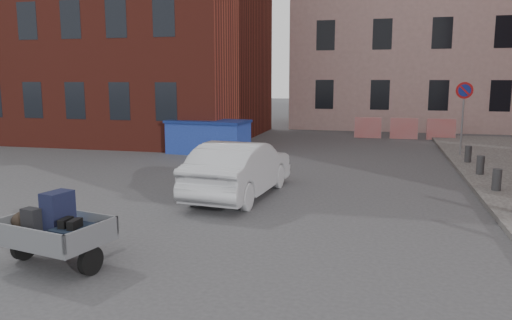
# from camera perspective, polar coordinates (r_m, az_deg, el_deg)

# --- Properties ---
(ground) EXTENTS (120.00, 120.00, 0.00)m
(ground) POSITION_cam_1_polar(r_m,az_deg,el_deg) (10.86, -3.13, -6.26)
(ground) COLOR #38383A
(ground) RESTS_ON ground
(building_pink) EXTENTS (16.00, 8.00, 14.00)m
(building_pink) POSITION_cam_1_polar(r_m,az_deg,el_deg) (32.37, 19.92, 16.09)
(building_pink) COLOR tan
(building_pink) RESTS_ON ground
(far_building) EXTENTS (6.00, 6.00, 8.00)m
(far_building) POSITION_cam_1_polar(r_m,az_deg,el_deg) (39.48, -22.11, 10.29)
(far_building) COLOR maroon
(far_building) RESTS_ON ground
(no_parking_sign) EXTENTS (0.60, 0.09, 2.65)m
(no_parking_sign) POSITION_cam_1_polar(r_m,az_deg,el_deg) (19.70, 22.64, 6.03)
(no_parking_sign) COLOR gray
(no_parking_sign) RESTS_ON sidewalk
(bollards) EXTENTS (0.22, 9.02, 0.55)m
(bollards) POSITION_cam_1_polar(r_m,az_deg,el_deg) (13.92, 25.81, -2.03)
(bollards) COLOR #3A3A3D
(bollards) RESTS_ON sidewalk
(barriers) EXTENTS (4.70, 0.18, 1.00)m
(barriers) POSITION_cam_1_polar(r_m,az_deg,el_deg) (25.12, 16.55, 3.47)
(barriers) COLOR red
(barriers) RESTS_ON ground
(trailer) EXTENTS (1.79, 1.94, 1.20)m
(trailer) POSITION_cam_1_polar(r_m,az_deg,el_deg) (8.40, -22.11, -7.35)
(trailer) COLOR black
(trailer) RESTS_ON ground
(dumpster) EXTENTS (3.23, 1.89, 1.30)m
(dumpster) POSITION_cam_1_polar(r_m,az_deg,el_deg) (19.55, -5.46, 2.68)
(dumpster) COLOR navy
(dumpster) RESTS_ON ground
(silver_car) EXTENTS (1.82, 4.30, 1.38)m
(silver_car) POSITION_cam_1_polar(r_m,az_deg,el_deg) (12.39, -1.85, -1.00)
(silver_car) COLOR #A7A9AE
(silver_car) RESTS_ON ground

